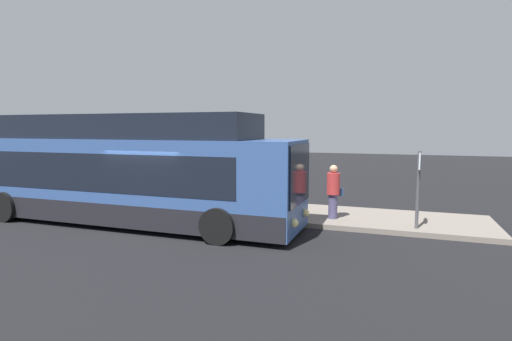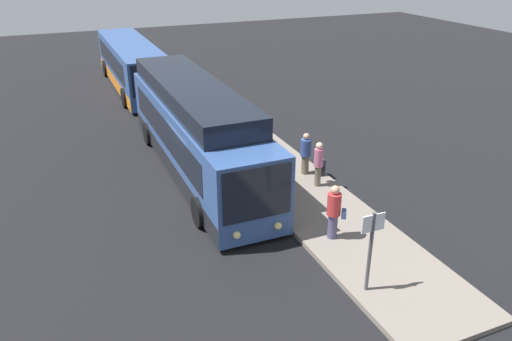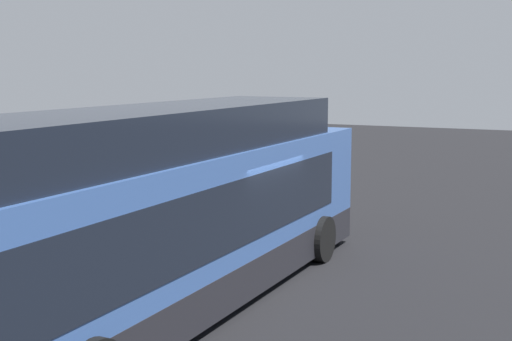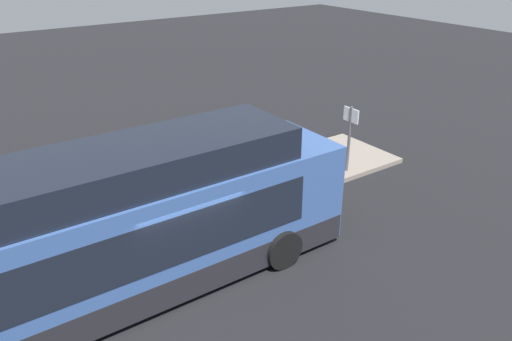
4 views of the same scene
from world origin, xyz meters
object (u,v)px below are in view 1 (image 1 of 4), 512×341
Objects in this scene: passenger_waiting at (252,180)px; suitcase at (238,193)px; passenger_boarding at (333,190)px; sign_post at (418,180)px; passenger_with_bags at (226,180)px; bus_lead at (117,174)px.

passenger_waiting is 1.92× the size of suitcase.
passenger_boarding reaches higher than passenger_waiting.
passenger_waiting is 0.75× the size of sign_post.
passenger_with_bags is (-4.51, 1.45, -0.05)m from passenger_boarding.
bus_lead is 5.12m from suitcase.
passenger_with_bags is 0.73× the size of sign_post.
passenger_with_bags is (2.32, 3.73, -0.56)m from bus_lead.
sign_post reaches higher than suitcase.
sign_post is (9.40, 1.77, 0.01)m from bus_lead.
bus_lead is at bearing 141.34° from passenger_with_bags.
suitcase is (2.63, 4.24, -1.12)m from bus_lead.
sign_post is (7.08, -1.95, 0.57)m from passenger_with_bags.
bus_lead is at bearing -169.31° from sign_post.
bus_lead is at bearing -176.89° from passenger_waiting.
passenger_boarding is 3.65m from passenger_waiting.
suitcase is (-0.82, 0.58, -0.62)m from passenger_waiting.
suitcase is at bearing 58.18° from bus_lead.
passenger_with_bags is at bearing 133.05° from passenger_waiting.
passenger_with_bags is 0.83m from suitcase.
passenger_waiting is at bearing 162.39° from sign_post.
bus_lead is 6.92× the size of passenger_boarding.
bus_lead is 7.22m from passenger_boarding.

